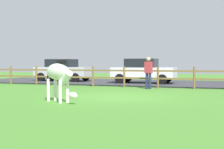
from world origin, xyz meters
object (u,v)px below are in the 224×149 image
at_px(visitor_near_fence, 148,71).
at_px(parked_car_white, 143,71).
at_px(parked_car_silver, 63,70).
at_px(zebra, 59,75).

bearing_deg(visitor_near_fence, parked_car_white, 109.38).
xyz_separation_m(parked_car_silver, visitor_near_fence, (7.56, -4.62, 0.06)).
relative_size(zebra, visitor_near_fence, 1.06).
distance_m(zebra, parked_car_white, 10.95).
bearing_deg(zebra, parked_car_silver, 118.73).
relative_size(zebra, parked_car_silver, 0.43).
bearing_deg(visitor_near_fence, parked_car_silver, 148.55).
height_order(zebra, parked_car_silver, parked_car_silver).
height_order(parked_car_white, visitor_near_fence, visitor_near_fence).
distance_m(parked_car_silver, visitor_near_fence, 8.86).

